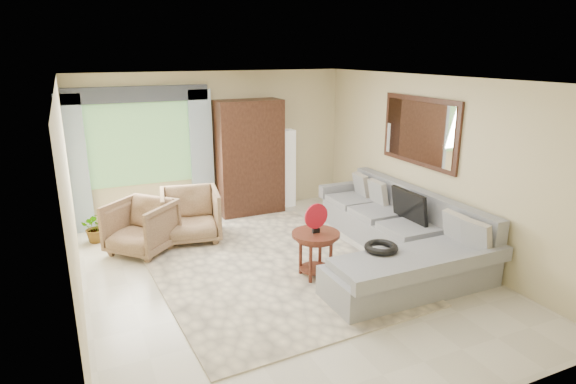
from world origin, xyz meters
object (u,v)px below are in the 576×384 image
coffee_table (315,254)px  floor_lamp (287,168)px  sectional_sofa (398,239)px  potted_plant (96,226)px  armchair_left (141,227)px  armoire (249,157)px  armchair_right (191,215)px  tv_screen (409,206)px

coffee_table → floor_lamp: 3.22m
sectional_sofa → potted_plant: 4.71m
armchair_left → floor_lamp: (2.95, 1.19, 0.35)m
armchair_left → armoire: size_ratio=0.42×
sectional_sofa → armchair_right: size_ratio=3.77×
sectional_sofa → potted_plant: (-3.99, 2.50, -0.03)m
tv_screen → coffee_table: (-1.67, -0.21, -0.38)m
sectional_sofa → coffee_table: bearing=-176.8°
sectional_sofa → armchair_left: size_ratio=3.95×
tv_screen → armoire: armoire is taller
armchair_right → potted_plant: 1.51m
tv_screen → armchair_left: size_ratio=0.85×
coffee_table → armoire: (0.17, 2.98, 0.71)m
armchair_right → floor_lamp: floor_lamp is taller
armchair_left → coffee_table: bearing=3.2°
armchair_right → floor_lamp: 2.41m
coffee_table → tv_screen: bearing=7.0°
sectional_sofa → armchair_left: 3.82m
sectional_sofa → potted_plant: sectional_sofa is taller
armchair_right → armoire: bearing=44.6°
tv_screen → floor_lamp: floor_lamp is taller
tv_screen → armoire: size_ratio=0.35×
armoire → floor_lamp: 0.86m
armoire → coffee_table: bearing=-93.4°
floor_lamp → armchair_right: bearing=-155.0°
armchair_right → armoire: size_ratio=0.44×
coffee_table → armchair_left: bearing=136.9°
armoire → sectional_sofa: bearing=-66.9°
coffee_table → armchair_right: size_ratio=0.70×
armoire → potted_plant: bearing=-171.9°
sectional_sofa → armoire: armoire is taller
coffee_table → floor_lamp: floor_lamp is taller
sectional_sofa → armchair_right: (-2.60, 1.95, 0.13)m
sectional_sofa → tv_screen: size_ratio=4.68×
sectional_sofa → armoire: bearing=113.1°
armchair_left → floor_lamp: floor_lamp is taller
tv_screen → floor_lamp: (-0.70, 2.83, 0.03)m
armchair_left → tv_screen: bearing=22.0°
potted_plant → floor_lamp: size_ratio=0.33×
potted_plant → armoire: size_ratio=0.24×
potted_plant → armoire: 2.90m
tv_screen → armchair_left: tv_screen is taller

